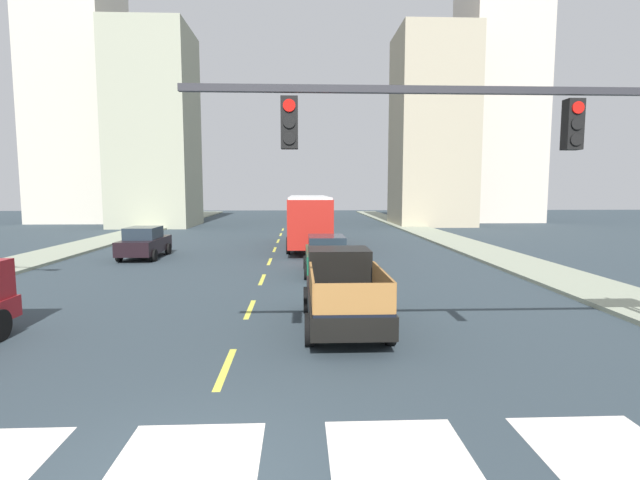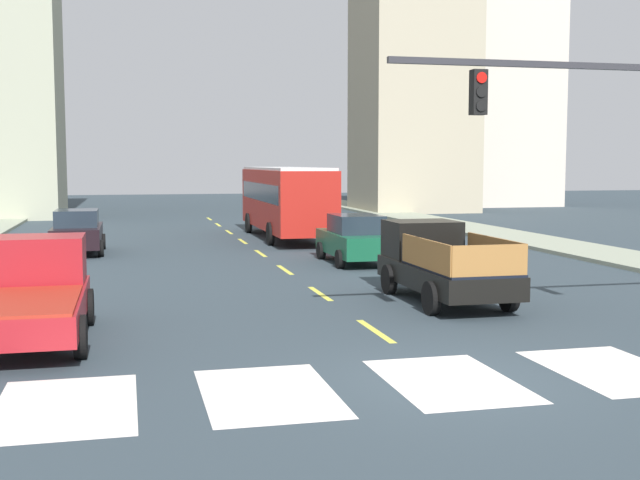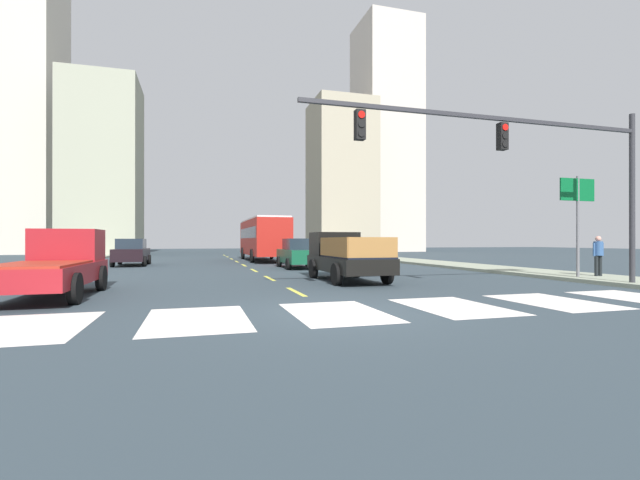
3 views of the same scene
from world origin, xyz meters
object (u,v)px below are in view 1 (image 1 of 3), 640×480
(city_bus, at_px, (309,218))
(sedan_mid, at_px, (144,242))
(sedan_near_left, at_px, (326,255))
(pickup_stakebed, at_px, (342,290))

(city_bus, distance_m, sedan_mid, 10.13)
(sedan_mid, bearing_deg, sedan_near_left, -27.51)
(pickup_stakebed, xyz_separation_m, sedan_near_left, (-0.02, 7.83, -0.08))
(city_bus, bearing_deg, pickup_stakebed, -89.51)
(city_bus, height_order, sedan_near_left, city_bus)
(pickup_stakebed, distance_m, city_bus, 17.56)
(sedan_mid, bearing_deg, city_bus, 26.85)
(sedan_near_left, relative_size, sedan_mid, 1.00)
(pickup_stakebed, distance_m, sedan_near_left, 7.83)
(pickup_stakebed, height_order, city_bus, city_bus)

